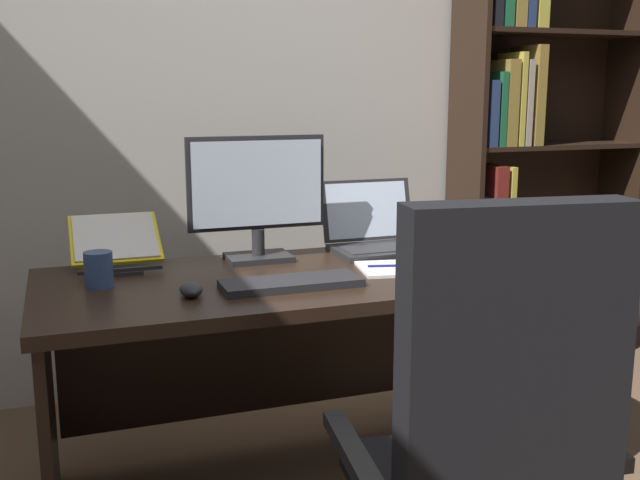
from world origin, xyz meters
name	(u,v)px	position (x,y,z in m)	size (l,w,h in m)	color
wall_back	(255,60)	(0.00, 1.90, 1.44)	(4.84, 0.12, 2.89)	#B2ADA3
desk	(314,323)	(-0.06, 0.93, 0.54)	(1.79, 0.74, 0.74)	black
bookshelf	(525,148)	(1.26, 1.67, 1.05)	(0.92, 0.31, 2.11)	black
office_chair	(484,477)	(0.00, -0.03, 0.47)	(0.65, 0.60, 1.10)	#232326
monitor	(257,198)	(-0.21, 1.09, 0.95)	(0.48, 0.16, 0.43)	#232326
laptop	(378,236)	(0.24, 1.10, 0.79)	(0.36, 0.31, 0.25)	#232326
keyboard	(291,283)	(-0.21, 0.71, 0.75)	(0.42, 0.15, 0.02)	#232326
computer_mouse	(191,289)	(-0.51, 0.71, 0.76)	(0.06, 0.10, 0.04)	#232326
reading_stand_with_book	(116,243)	(-0.68, 1.17, 0.82)	(0.29, 0.29, 0.16)	#232326
open_binder	(512,268)	(0.53, 0.66, 0.75)	(0.51, 0.37, 0.02)	navy
notepad	(383,269)	(0.13, 0.81, 0.74)	(0.15, 0.21, 0.01)	silver
pen	(389,266)	(0.15, 0.81, 0.75)	(0.01, 0.01, 0.14)	navy
coffee_mug	(99,270)	(-0.75, 0.90, 0.79)	(0.08, 0.08, 0.11)	#334C7A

